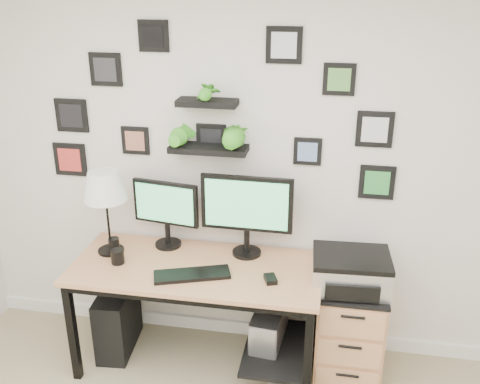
% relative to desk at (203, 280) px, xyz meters
% --- Properties ---
extents(room, '(4.00, 4.00, 4.00)m').
position_rel_desk_xyz_m(room, '(0.30, 0.32, -0.58)').
color(room, tan).
rests_on(room, ground).
extents(desk, '(1.60, 0.70, 0.75)m').
position_rel_desk_xyz_m(desk, '(0.00, 0.00, 0.00)').
color(desk, tan).
rests_on(desk, ground).
extents(monitor_left, '(0.46, 0.21, 0.47)m').
position_rel_desk_xyz_m(monitor_left, '(-0.30, 0.20, 0.40)').
color(monitor_left, black).
rests_on(monitor_left, desk).
extents(monitor_right, '(0.60, 0.19, 0.55)m').
position_rel_desk_xyz_m(monitor_right, '(0.26, 0.17, 0.45)').
color(monitor_right, black).
rests_on(monitor_right, desk).
extents(keyboard, '(0.49, 0.30, 0.02)m').
position_rel_desk_xyz_m(keyboard, '(-0.03, -0.16, 0.14)').
color(keyboard, black).
rests_on(keyboard, desk).
extents(mouse, '(0.10, 0.12, 0.03)m').
position_rel_desk_xyz_m(mouse, '(0.46, -0.13, 0.14)').
color(mouse, black).
rests_on(mouse, desk).
extents(table_lamp, '(0.28, 0.28, 0.57)m').
position_rel_desk_xyz_m(table_lamp, '(-0.65, 0.05, 0.58)').
color(table_lamp, black).
rests_on(table_lamp, desk).
extents(mug, '(0.08, 0.08, 0.10)m').
position_rel_desk_xyz_m(mug, '(-0.54, -0.09, 0.17)').
color(mug, black).
rests_on(mug, desk).
extents(pen_cup, '(0.07, 0.07, 0.09)m').
position_rel_desk_xyz_m(pen_cup, '(-0.63, 0.07, 0.17)').
color(pen_cup, black).
rests_on(pen_cup, desk).
extents(pc_tower_black, '(0.24, 0.48, 0.46)m').
position_rel_desk_xyz_m(pc_tower_black, '(-0.63, 0.01, -0.39)').
color(pc_tower_black, black).
rests_on(pc_tower_black, ground).
extents(pc_tower_grey, '(0.22, 0.44, 0.42)m').
position_rel_desk_xyz_m(pc_tower_grey, '(0.44, 0.04, -0.42)').
color(pc_tower_grey, gray).
rests_on(pc_tower_grey, ground).
extents(file_cabinet, '(0.43, 0.53, 0.67)m').
position_rel_desk_xyz_m(file_cabinet, '(0.96, 0.06, -0.29)').
color(file_cabinet, tan).
rests_on(file_cabinet, ground).
extents(printer, '(0.49, 0.41, 0.21)m').
position_rel_desk_xyz_m(printer, '(0.94, 0.03, 0.15)').
color(printer, silver).
rests_on(printer, file_cabinet).
extents(wall_decor, '(2.30, 0.18, 1.07)m').
position_rel_desk_xyz_m(wall_decor, '(0.01, 0.27, 1.02)').
color(wall_decor, black).
rests_on(wall_decor, ground).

